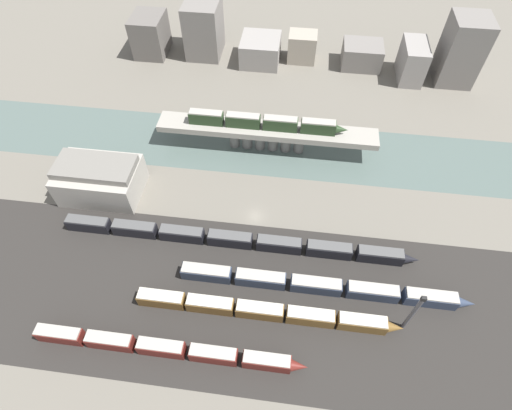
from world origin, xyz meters
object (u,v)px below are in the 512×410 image
object	(u,v)px
warehouse_building	(100,179)
train_yard_far	(322,286)
train_yard_mid	(265,311)
signal_tower	(413,313)
train_yard_outer	(235,240)
train_on_bridge	(265,122)
train_yard_near	(166,348)

from	to	relation	value
warehouse_building	train_yard_far	bearing A→B (deg)	-20.48
train_yard_mid	signal_tower	size ratio (longest dim) A/B	3.98
signal_tower	train_yard_outer	bearing A→B (deg)	157.29
train_on_bridge	warehouse_building	world-z (taller)	train_on_bridge
train_on_bridge	train_yard_near	size ratio (longest dim) A/B	0.80
train_yard_far	signal_tower	world-z (taller)	signal_tower
train_yard_far	train_yard_outer	world-z (taller)	train_yard_outer
train_yard_near	train_yard_mid	distance (m)	22.46
train_yard_mid	train_yard_far	world-z (taller)	train_yard_mid
train_yard_far	train_yard_outer	xyz separation A→B (m)	(-22.08, 10.06, 0.04)
warehouse_building	train_yard_near	bearing A→B (deg)	-54.79
warehouse_building	train_yard_outer	bearing A→B (deg)	-18.13
train_on_bridge	train_yard_mid	bearing A→B (deg)	-83.46
train_yard_near	train_yard_outer	bearing A→B (deg)	70.62
train_yard_near	train_yard_outer	distance (m)	30.41
train_yard_near	train_yard_mid	size ratio (longest dim) A/B	0.98
train_on_bridge	train_yard_outer	size ratio (longest dim) A/B	0.52
signal_tower	train_on_bridge	bearing A→B (deg)	124.80
train_yard_outer	warehouse_building	xyz separation A→B (m)	(-39.45, 12.92, 3.22)
train_yard_far	train_on_bridge	bearing A→B (deg)	112.04
train_yard_far	train_yard_outer	distance (m)	24.26
train_yard_near	warehouse_building	size ratio (longest dim) A/B	2.70
train_on_bridge	train_yard_outer	bearing A→B (deg)	-95.42
train_yard_near	train_yard_mid	world-z (taller)	train_yard_near
train_yard_outer	train_on_bridge	bearing A→B (deg)	84.58
train_yard_mid	warehouse_building	world-z (taller)	warehouse_building
train_yard_near	train_yard_outer	size ratio (longest dim) A/B	0.65
train_yard_outer	signal_tower	world-z (taller)	signal_tower
signal_tower	train_yard_far	bearing A→B (deg)	159.54
warehouse_building	signal_tower	xyz separation A→B (m)	(79.59, -29.72, 2.36)
train_yard_far	warehouse_building	size ratio (longest dim) A/B	3.16
train_on_bridge	warehouse_building	xyz separation A→B (m)	(-42.86, -23.11, -4.90)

